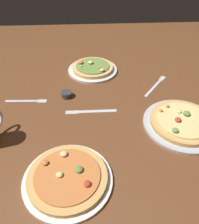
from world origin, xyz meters
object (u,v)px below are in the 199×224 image
at_px(pizza_plate_side, 68,178).
at_px(fork_left, 156,85).
at_px(pizza_plate_near, 183,123).
at_px(ramekin_sauce, 67,94).
at_px(fork_spare, 27,101).
at_px(knife_spare, 91,111).
at_px(pizza_plate_far, 93,68).

bearing_deg(pizza_plate_side, fork_left, 51.61).
xyz_separation_m(pizza_plate_near, ramekin_sauce, (-0.51, 0.24, -0.00)).
xyz_separation_m(fork_spare, knife_spare, (0.31, -0.10, 0.00)).
height_order(pizza_plate_side, fork_spare, pizza_plate_side).
bearing_deg(pizza_plate_far, pizza_plate_near, -52.91).
distance_m(pizza_plate_far, ramekin_sauce, 0.29).
bearing_deg(fork_spare, pizza_plate_side, -64.32).
xyz_separation_m(pizza_plate_far, ramekin_sauce, (-0.14, -0.25, -0.00)).
bearing_deg(pizza_plate_far, knife_spare, -93.32).
height_order(pizza_plate_far, fork_left, pizza_plate_far).
distance_m(ramekin_sauce, knife_spare, 0.17).
distance_m(pizza_plate_side, fork_left, 0.72).
bearing_deg(fork_left, ramekin_sauce, -171.08).
xyz_separation_m(fork_left, knife_spare, (-0.36, -0.20, 0.00)).
bearing_deg(ramekin_sauce, pizza_plate_near, -25.19).
bearing_deg(pizza_plate_far, pizza_plate_side, -98.51).
xyz_separation_m(pizza_plate_far, fork_spare, (-0.33, -0.28, -0.01)).
relative_size(ramekin_sauce, fork_spare, 0.27).
distance_m(pizza_plate_side, fork_spare, 0.51).
distance_m(fork_left, knife_spare, 0.41).
bearing_deg(fork_spare, fork_left, 8.62).
relative_size(pizza_plate_side, fork_spare, 1.50).
bearing_deg(pizza_plate_far, fork_spare, -140.05).
xyz_separation_m(pizza_plate_far, fork_left, (0.33, -0.18, -0.01)).
distance_m(pizza_plate_side, knife_spare, 0.37).
relative_size(pizza_plate_far, ramekin_sauce, 5.26).
xyz_separation_m(pizza_plate_side, knife_spare, (0.09, 0.36, -0.01)).
relative_size(pizza_plate_near, pizza_plate_side, 1.10).
relative_size(pizza_plate_side, ramekin_sauce, 5.60).
relative_size(pizza_plate_far, knife_spare, 1.21).
bearing_deg(fork_left, knife_spare, -150.74).
bearing_deg(ramekin_sauce, knife_spare, -47.26).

